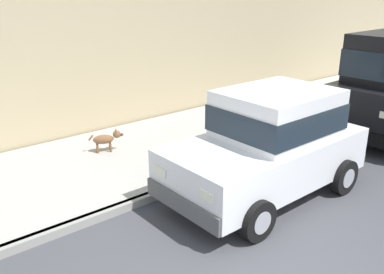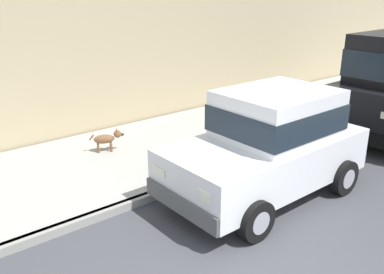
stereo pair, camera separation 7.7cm
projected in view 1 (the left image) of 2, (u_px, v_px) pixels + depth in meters
The scene contains 5 objects.
curb at pixel (126, 206), 7.00m from camera, with size 0.16×64.00×0.14m, color gray.
sidewalk at pixel (78, 171), 8.30m from camera, with size 3.60×64.00×0.14m, color #A8A59E.
car_white_hatchback at pixel (270, 143), 7.25m from camera, with size 1.97×3.81×1.88m.
dog_brown at pixel (106, 139), 9.02m from camera, with size 0.40×0.71×0.49m.
building_facade at pixel (233, 30), 12.87m from camera, with size 0.50×20.00×4.49m, color tan.
Camera 1 is at (2.26, -3.11, 3.54)m, focal length 39.20 mm.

